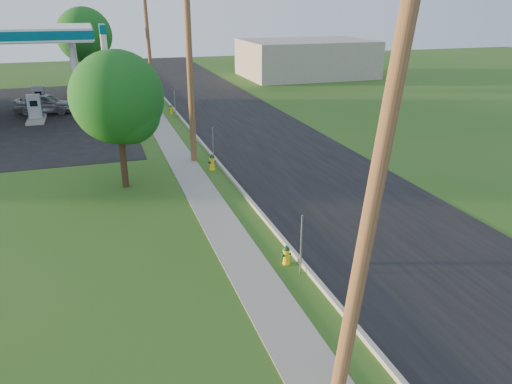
{
  "coord_description": "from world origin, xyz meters",
  "views": [
    {
      "loc": [
        -5.37,
        -8.55,
        8.08
      ],
      "look_at": [
        0.0,
        8.0,
        1.4
      ],
      "focal_mm": 35.0,
      "sensor_mm": 36.0,
      "label": 1
    }
  ],
  "objects_px": {
    "tree_lot": "(86,37)",
    "hydrant_far": "(171,110)",
    "utility_pole_far": "(148,43)",
    "car_silver": "(45,103)",
    "utility_pole_near": "(375,190)",
    "hydrant_near": "(286,255)",
    "hydrant_mid": "(212,162)",
    "fuel_pump_ne": "(35,111)",
    "price_pylon": "(104,50)",
    "utility_pole_mid": "(190,67)",
    "fuel_pump_se": "(39,101)",
    "tree_verge": "(120,101)"
  },
  "relations": [
    {
      "from": "hydrant_mid",
      "to": "tree_lot",
      "type": "bearing_deg",
      "value": 101.53
    },
    {
      "from": "fuel_pump_se",
      "to": "hydrant_mid",
      "type": "relative_size",
      "value": 3.87
    },
    {
      "from": "hydrant_near",
      "to": "hydrant_mid",
      "type": "distance_m",
      "value": 10.3
    },
    {
      "from": "utility_pole_mid",
      "to": "price_pylon",
      "type": "distance_m",
      "value": 6.76
    },
    {
      "from": "utility_pole_mid",
      "to": "hydrant_near",
      "type": "height_order",
      "value": "utility_pole_mid"
    },
    {
      "from": "fuel_pump_se",
      "to": "hydrant_mid",
      "type": "bearing_deg",
      "value": -63.27
    },
    {
      "from": "hydrant_mid",
      "to": "hydrant_far",
      "type": "bearing_deg",
      "value": 89.45
    },
    {
      "from": "utility_pole_near",
      "to": "fuel_pump_ne",
      "type": "xyz_separation_m",
      "value": [
        -8.9,
        31.0,
        -4.08
      ]
    },
    {
      "from": "tree_lot",
      "to": "hydrant_far",
      "type": "xyz_separation_m",
      "value": [
        5.63,
        -12.74,
        -4.6
      ]
    },
    {
      "from": "hydrant_near",
      "to": "fuel_pump_ne",
      "type": "bearing_deg",
      "value": 110.78
    },
    {
      "from": "tree_verge",
      "to": "hydrant_near",
      "type": "bearing_deg",
      "value": -64.41
    },
    {
      "from": "utility_pole_near",
      "to": "fuel_pump_ne",
      "type": "height_order",
      "value": "utility_pole_near"
    },
    {
      "from": "fuel_pump_se",
      "to": "price_pylon",
      "type": "height_order",
      "value": "price_pylon"
    },
    {
      "from": "utility_pole_far",
      "to": "hydrant_far",
      "type": "bearing_deg",
      "value": -82.83
    },
    {
      "from": "price_pylon",
      "to": "car_silver",
      "type": "xyz_separation_m",
      "value": [
        -4.52,
        10.13,
        -4.68
      ]
    },
    {
      "from": "tree_lot",
      "to": "hydrant_near",
      "type": "xyz_separation_m",
      "value": [
        5.54,
        -37.19,
        -4.6
      ]
    },
    {
      "from": "utility_pole_near",
      "to": "tree_verge",
      "type": "distance_m",
      "value": 15.44
    },
    {
      "from": "car_silver",
      "to": "hydrant_near",
      "type": "bearing_deg",
      "value": -147.32
    },
    {
      "from": "hydrant_mid",
      "to": "price_pylon",
      "type": "bearing_deg",
      "value": 121.45
    },
    {
      "from": "utility_pole_mid",
      "to": "tree_lot",
      "type": "bearing_deg",
      "value": 101.08
    },
    {
      "from": "hydrant_near",
      "to": "utility_pole_far",
      "type": "bearing_deg",
      "value": 91.2
    },
    {
      "from": "price_pylon",
      "to": "hydrant_far",
      "type": "relative_size",
      "value": 10.09
    },
    {
      "from": "utility_pole_mid",
      "to": "car_silver",
      "type": "xyz_separation_m",
      "value": [
        -8.42,
        15.63,
        -4.2
      ]
    },
    {
      "from": "hydrant_near",
      "to": "hydrant_mid",
      "type": "xyz_separation_m",
      "value": [
        -0.05,
        10.3,
        0.08
      ]
    },
    {
      "from": "fuel_pump_se",
      "to": "hydrant_near",
      "type": "xyz_separation_m",
      "value": [
        9.53,
        -29.12,
        -0.39
      ]
    },
    {
      "from": "hydrant_near",
      "to": "hydrant_far",
      "type": "distance_m",
      "value": 24.45
    },
    {
      "from": "hydrant_far",
      "to": "car_silver",
      "type": "distance_m",
      "value": 9.72
    },
    {
      "from": "utility_pole_near",
      "to": "hydrant_far",
      "type": "xyz_separation_m",
      "value": [
        0.71,
        30.33,
        -4.47
      ]
    },
    {
      "from": "fuel_pump_ne",
      "to": "fuel_pump_se",
      "type": "relative_size",
      "value": 1.0
    },
    {
      "from": "utility_pole_near",
      "to": "hydrant_far",
      "type": "bearing_deg",
      "value": 88.65
    },
    {
      "from": "utility_pole_far",
      "to": "car_silver",
      "type": "xyz_separation_m",
      "value": [
        -8.42,
        -2.37,
        -4.05
      ]
    },
    {
      "from": "fuel_pump_ne",
      "to": "hydrant_mid",
      "type": "bearing_deg",
      "value": -57.4
    },
    {
      "from": "utility_pole_mid",
      "to": "utility_pole_far",
      "type": "xyz_separation_m",
      "value": [
        0.0,
        18.0,
        -0.15
      ]
    },
    {
      "from": "hydrant_near",
      "to": "hydrant_mid",
      "type": "height_order",
      "value": "hydrant_mid"
    },
    {
      "from": "utility_pole_near",
      "to": "fuel_pump_ne",
      "type": "bearing_deg",
      "value": 106.02
    },
    {
      "from": "hydrant_near",
      "to": "fuel_pump_se",
      "type": "bearing_deg",
      "value": 108.12
    },
    {
      "from": "utility_pole_far",
      "to": "car_silver",
      "type": "distance_m",
      "value": 9.64
    },
    {
      "from": "utility_pole_far",
      "to": "tree_verge",
      "type": "relative_size",
      "value": 1.53
    },
    {
      "from": "fuel_pump_ne",
      "to": "tree_lot",
      "type": "distance_m",
      "value": 13.4
    },
    {
      "from": "utility_pole_mid",
      "to": "fuel_pump_se",
      "type": "relative_size",
      "value": 3.06
    },
    {
      "from": "hydrant_far",
      "to": "fuel_pump_ne",
      "type": "bearing_deg",
      "value": 176.04
    },
    {
      "from": "utility_pole_far",
      "to": "fuel_pump_ne",
      "type": "height_order",
      "value": "utility_pole_far"
    },
    {
      "from": "utility_pole_far",
      "to": "tree_verge",
      "type": "distance_m",
      "value": 21.37
    },
    {
      "from": "utility_pole_mid",
      "to": "price_pylon",
      "type": "height_order",
      "value": "utility_pole_mid"
    },
    {
      "from": "utility_pole_near",
      "to": "price_pylon",
      "type": "xyz_separation_m",
      "value": [
        -3.9,
        23.5,
        0.63
      ]
    },
    {
      "from": "fuel_pump_ne",
      "to": "fuel_pump_se",
      "type": "bearing_deg",
      "value": 90.0
    },
    {
      "from": "hydrant_near",
      "to": "car_silver",
      "type": "xyz_separation_m",
      "value": [
        -9.05,
        27.75,
        0.43
      ]
    },
    {
      "from": "utility_pole_mid",
      "to": "fuel_pump_ne",
      "type": "distance_m",
      "value": 16.31
    },
    {
      "from": "price_pylon",
      "to": "hydrant_far",
      "type": "xyz_separation_m",
      "value": [
        4.61,
        6.83,
        -5.1
      ]
    },
    {
      "from": "tree_lot",
      "to": "utility_pole_mid",
      "type": "bearing_deg",
      "value": -78.92
    }
  ]
}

